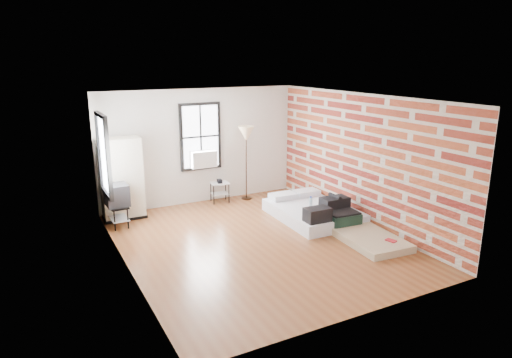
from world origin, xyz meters
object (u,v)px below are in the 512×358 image
mattress_main (314,211)px  wardrobe (122,179)px  floor_lamp (246,137)px  tv_stand (117,196)px  side_table (220,187)px  mattress_bare (360,232)px

mattress_main → wardrobe: size_ratio=1.16×
floor_lamp → mattress_main: bearing=-72.1°
tv_stand → floor_lamp: bearing=6.5°
mattress_main → side_table: mattress_main is taller
mattress_main → floor_lamp: (-0.66, 2.04, 1.43)m
mattress_main → side_table: bearing=124.7°
side_table → mattress_bare: bearing=-65.6°
floor_lamp → mattress_bare: bearing=-75.8°
mattress_main → side_table: (-1.37, 2.11, 0.20)m
mattress_main → side_table: size_ratio=3.63×
side_table → floor_lamp: bearing=-5.6°
mattress_main → wardrobe: wardrobe is taller
side_table → tv_stand: (-2.59, -0.53, 0.27)m
mattress_bare → tv_stand: (-4.15, 2.93, 0.54)m
mattress_main → mattress_bare: 1.36m
floor_lamp → tv_stand: (-3.30, -0.46, -0.95)m
mattress_main → floor_lamp: bearing=109.7°
mattress_main → mattress_bare: (0.20, -1.34, -0.06)m
wardrobe → mattress_bare: bearing=-40.1°
mattress_bare → side_table: size_ratio=3.23×
mattress_bare → wardrobe: (-3.94, 3.39, 0.79)m
mattress_bare → mattress_main: bearing=102.5°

